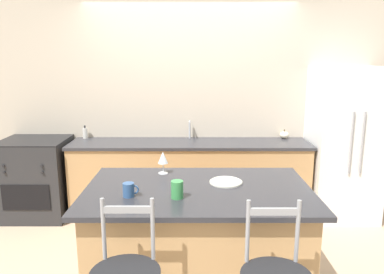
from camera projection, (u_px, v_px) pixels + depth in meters
ground_plane at (189, 225)px, 4.26m from camera, size 18.00×18.00×0.00m
wall_back at (190, 100)px, 4.60m from camera, size 6.00×0.07×2.70m
back_counter at (190, 178)px, 4.50m from camera, size 2.81×0.63×0.89m
sink_faucet at (190, 127)px, 4.56m from camera, size 0.02×0.13×0.22m
kitchen_island at (198, 246)px, 2.84m from camera, size 1.66×1.02×0.94m
refrigerator at (343, 144)px, 4.35m from camera, size 0.75×0.70×1.77m
oven_range at (37, 178)px, 4.44m from camera, size 0.74×0.68×0.93m
dinner_plate at (226, 182)px, 2.85m from camera, size 0.25×0.25×0.02m
wine_glass at (163, 158)px, 3.06m from camera, size 0.08×0.08×0.18m
coffee_mug at (129, 190)px, 2.56m from camera, size 0.11×0.08×0.10m
tumbler_cup at (177, 190)px, 2.54m from camera, size 0.08×0.08×0.12m
pumpkin_decoration at (284, 135)px, 4.58m from camera, size 0.11×0.11×0.11m
soap_bottle at (85, 133)px, 4.59m from camera, size 0.06×0.06×0.16m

